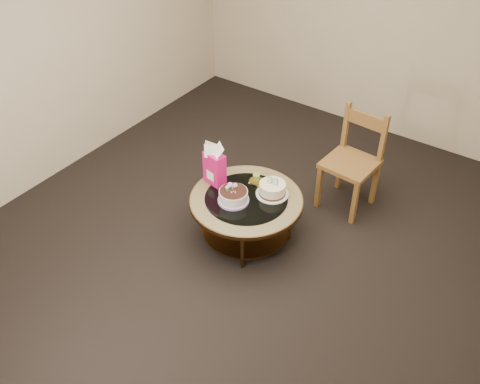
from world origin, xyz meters
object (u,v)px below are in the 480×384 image
Objects in this scene: coffee_table at (246,205)px; cream_cake at (272,189)px; decorated_cake at (233,196)px; gift_bag at (215,164)px; dining_chair at (353,161)px.

cream_cake reaches higher than coffee_table.
gift_bag is (-0.30, 0.13, 0.15)m from decorated_cake.
decorated_cake is 0.35m from gift_bag.
dining_chair reaches higher than decorated_cake.
cream_cake is 0.56m from gift_bag.
coffee_table is 1.14m from dining_chair.
decorated_cake is at bearing -11.03° from gift_bag.
cream_cake is at bearing 50.19° from decorated_cake.
dining_chair is at bearing 58.88° from gift_bag.
dining_chair reaches higher than gift_bag.
decorated_cake is 0.68× the size of gift_bag.
coffee_table is 0.27m from cream_cake.
coffee_table is 0.18m from decorated_cake.
gift_bag is at bearing -170.64° from cream_cake.
decorated_cake is (-0.07, -0.10, 0.13)m from coffee_table.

